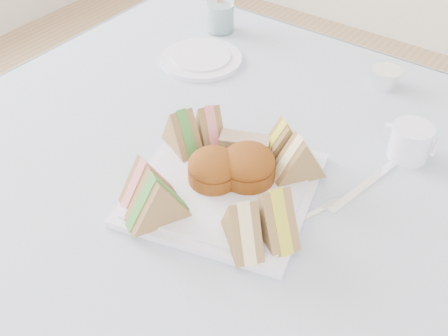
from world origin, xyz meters
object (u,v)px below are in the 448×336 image
Objects in this scene: table at (211,285)px; water_glass at (220,12)px; serving_plate at (224,188)px; creamer_jug at (410,142)px.

water_glass is (-0.25, 0.38, 0.42)m from table.
creamer_jug is at bearing 36.89° from serving_plate.
table is 9.60× the size of water_glass.
water_glass reaches higher than creamer_jug.
table is 0.40m from serving_plate.
serving_plate reaches higher than table.
water_glass is at bearing 111.91° from serving_plate.
serving_plate is at bearing -53.03° from water_glass.
serving_plate is at bearing -37.55° from table.
table is 0.62m from water_glass.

